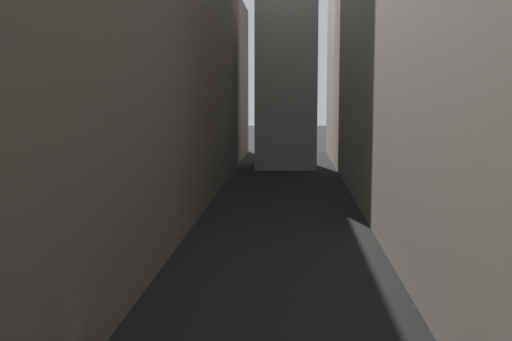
{
  "coord_description": "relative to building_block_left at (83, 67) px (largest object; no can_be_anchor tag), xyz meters",
  "views": [
    {
      "loc": [
        0.62,
        10.23,
        8.23
      ],
      "look_at": [
        0.0,
        21.71,
        6.89
      ],
      "focal_mm": 46.53,
      "sensor_mm": 36.0,
      "label": 1
    }
  ],
  "objects": [
    {
      "name": "building_block_left",
      "position": [
        0.0,
        0.0,
        0.0
      ],
      "size": [
        13.01,
        108.0,
        19.57
      ],
      "primitive_type": "cube",
      "color": "#60594F",
      "rests_on": "ground"
    },
    {
      "name": "ground_plane",
      "position": [
        12.01,
        -2.0,
        -9.79
      ],
      "size": [
        264.0,
        264.0,
        0.0
      ],
      "primitive_type": "plane",
      "color": "black"
    }
  ]
}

